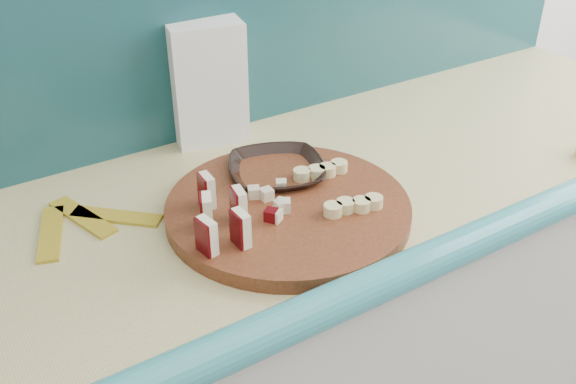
% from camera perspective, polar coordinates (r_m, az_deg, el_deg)
% --- Properties ---
extents(kitchen_counter, '(2.20, 0.63, 0.91)m').
position_cam_1_polar(kitchen_counter, '(1.43, -3.00, -16.37)').
color(kitchen_counter, beige).
rests_on(kitchen_counter, ground).
extents(backsplash, '(2.20, 0.02, 0.50)m').
position_cam_1_polar(backsplash, '(1.27, -10.65, 14.81)').
color(backsplash, teal).
rests_on(backsplash, kitchen_counter).
extents(cutting_board, '(0.48, 0.48, 0.03)m').
position_cam_1_polar(cutting_board, '(1.09, -0.00, -1.48)').
color(cutting_board, '#461E0F').
rests_on(cutting_board, kitchen_counter).
extents(apple_wedges, '(0.11, 0.16, 0.06)m').
position_cam_1_polar(apple_wedges, '(1.00, -6.11, -1.95)').
color(apple_wedges, beige).
rests_on(apple_wedges, cutting_board).
extents(apple_chunks, '(0.06, 0.06, 0.02)m').
position_cam_1_polar(apple_chunks, '(1.07, -1.30, -0.72)').
color(apple_chunks, beige).
rests_on(apple_chunks, cutting_board).
extents(banana_slices, '(0.13, 0.17, 0.02)m').
position_cam_1_polar(banana_slices, '(1.11, 4.29, 0.43)').
color(banana_slices, '#D7C583').
rests_on(banana_slices, cutting_board).
extents(brown_bowl, '(0.23, 0.23, 0.04)m').
position_cam_1_polar(brown_bowl, '(1.17, -1.06, 1.66)').
color(brown_bowl, black).
rests_on(brown_bowl, kitchen_counter).
extents(flour_bag, '(0.16, 0.13, 0.25)m').
position_cam_1_polar(flour_bag, '(1.31, -7.24, 9.70)').
color(flour_bag, white).
rests_on(flour_bag, kitchen_counter).
extents(banana_peel, '(0.22, 0.18, 0.01)m').
position_cam_1_polar(banana_peel, '(1.12, -17.70, -2.56)').
color(banana_peel, gold).
rests_on(banana_peel, kitchen_counter).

